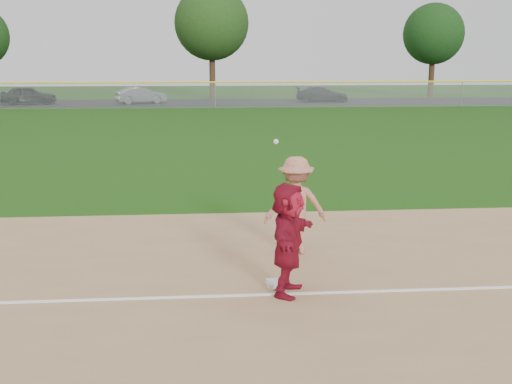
{
  "coord_description": "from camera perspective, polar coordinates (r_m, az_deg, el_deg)",
  "views": [
    {
      "loc": [
        -1.04,
        -10.9,
        3.92
      ],
      "look_at": [
        0.0,
        1.5,
        1.3
      ],
      "focal_mm": 45.0,
      "sensor_mm": 36.0,
      "label": 1
    }
  ],
  "objects": [
    {
      "name": "first_base",
      "position": [
        11.3,
        1.93,
        -8.1
      ],
      "size": [
        0.4,
        0.4,
        0.08
      ],
      "primitive_type": "cube",
      "rotation": [
        0.0,
        0.0,
        0.12
      ],
      "color": "silver",
      "rests_on": "infield_dirt"
    },
    {
      "name": "parking_asphalt",
      "position": [
        57.05,
        -3.77,
        7.94
      ],
      "size": [
        120.0,
        10.0,
        0.01
      ],
      "primitive_type": "cube",
      "color": "black",
      "rests_on": "ground"
    },
    {
      "name": "foul_line",
      "position": [
        10.88,
        1.03,
        -9.1
      ],
      "size": [
        60.0,
        0.1,
        0.01
      ],
      "primitive_type": "cube",
      "color": "white",
      "rests_on": "infield_dirt"
    },
    {
      "name": "car_left",
      "position": [
        57.85,
        -19.56,
        8.12
      ],
      "size": [
        4.8,
        2.65,
        1.55
      ],
      "primitive_type": "imported",
      "rotation": [
        0.0,
        0.0,
        1.76
      ],
      "color": "black",
      "rests_on": "parking_asphalt"
    },
    {
      "name": "tree_3",
      "position": [
        67.78,
        15.51,
        13.38
      ],
      "size": [
        6.0,
        6.0,
        9.19
      ],
      "color": "#322312",
      "rests_on": "ground"
    },
    {
      "name": "tree_2",
      "position": [
        62.49,
        -3.97,
        14.75
      ],
      "size": [
        7.0,
        7.0,
        10.58
      ],
      "color": "#362413",
      "rests_on": "ground"
    },
    {
      "name": "car_mid",
      "position": [
        56.51,
        -10.21,
        8.46
      ],
      "size": [
        4.53,
        2.92,
        1.41
      ],
      "primitive_type": "imported",
      "rotation": [
        0.0,
        0.0,
        1.94
      ],
      "color": "#5B5E63",
      "rests_on": "parking_asphalt"
    },
    {
      "name": "ground",
      "position": [
        11.63,
        0.62,
        -7.81
      ],
      "size": [
        160.0,
        160.0,
        0.0
      ],
      "primitive_type": "plane",
      "color": "#1A460D",
      "rests_on": "ground"
    },
    {
      "name": "outfield_fence",
      "position": [
        50.95,
        -3.67,
        9.67
      ],
      "size": [
        110.0,
        0.12,
        110.0
      ],
      "color": "#999EA0",
      "rests_on": "ground"
    },
    {
      "name": "base_runner",
      "position": [
        10.66,
        2.88,
        -4.18
      ],
      "size": [
        1.11,
        1.85,
        1.9
      ],
      "primitive_type": "imported",
      "rotation": [
        0.0,
        0.0,
        1.24
      ],
      "color": "maroon",
      "rests_on": "infield_dirt"
    },
    {
      "name": "first_base_play",
      "position": [
        12.89,
        3.55,
        -1.19
      ],
      "size": [
        1.32,
        1.19,
        2.42
      ],
      "color": "#9A9A9C",
      "rests_on": "infield_dirt"
    },
    {
      "name": "car_right",
      "position": [
        57.98,
        5.87,
        8.64
      ],
      "size": [
        4.81,
        2.35,
        1.35
      ],
      "primitive_type": "imported",
      "rotation": [
        0.0,
        0.0,
        1.47
      ],
      "color": "black",
      "rests_on": "parking_asphalt"
    }
  ]
}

